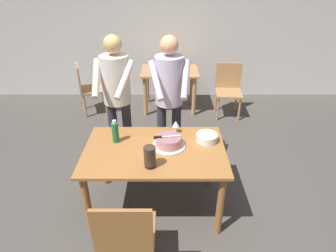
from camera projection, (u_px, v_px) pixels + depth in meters
name	position (u px, v px, depth m)	size (l,w,h in m)	color
ground_plane	(156.00, 204.00, 3.20)	(14.00, 14.00, 0.00)	#4C4742
back_wall	(160.00, 27.00, 5.30)	(10.00, 0.12, 2.70)	beige
main_dining_table	(154.00, 159.00, 2.89)	(1.41, 0.90, 0.75)	#9E6633
cake_on_platter	(168.00, 142.00, 2.85)	(0.34, 0.34, 0.11)	silver
cake_knife	(161.00, 137.00, 2.81)	(0.27, 0.06, 0.02)	silver
plate_stack	(206.00, 138.00, 2.95)	(0.22, 0.22, 0.08)	white
wine_glass_near	(175.00, 124.00, 3.07)	(0.08, 0.08, 0.14)	silver
water_bottle	(115.00, 132.00, 2.90)	(0.07, 0.07, 0.25)	#1E6B38
hurricane_lamp	(149.00, 157.00, 2.54)	(0.11, 0.11, 0.21)	black
person_cutting_cake	(168.00, 93.00, 3.24)	(0.47, 0.56, 1.72)	#2D2D38
person_standing_beside	(116.00, 92.00, 3.27)	(0.46, 0.57, 1.72)	#2D2D38
chair_near_side	(126.00, 236.00, 2.24)	(0.44, 0.44, 0.90)	#9E6633
background_table	(169.00, 79.00, 5.08)	(1.00, 0.70, 0.74)	tan
background_chair_0	(228.00, 88.00, 4.93)	(0.46, 0.46, 0.90)	tan
background_chair_1	(87.00, 87.00, 4.98)	(0.56, 0.56, 0.90)	tan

